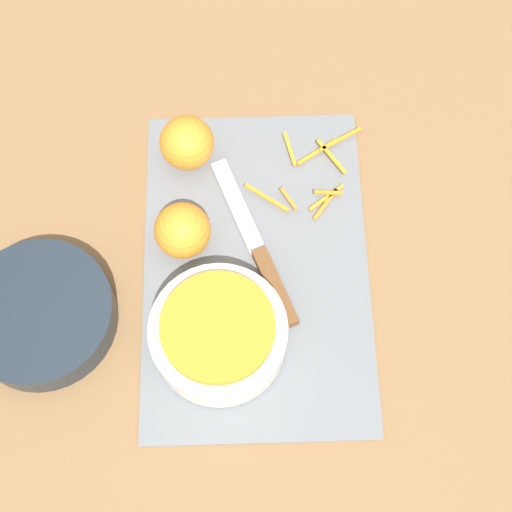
% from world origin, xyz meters
% --- Properties ---
extents(ground_plane, '(4.00, 4.00, 0.00)m').
position_xyz_m(ground_plane, '(0.00, 0.00, 0.00)').
color(ground_plane, olive).
extents(cutting_board, '(0.46, 0.30, 0.01)m').
position_xyz_m(cutting_board, '(0.00, 0.00, 0.00)').
color(cutting_board, slate).
rests_on(cutting_board, ground_plane).
extents(bowl_speckled, '(0.17, 0.17, 0.07)m').
position_xyz_m(bowl_speckled, '(-0.10, 0.05, 0.04)').
color(bowl_speckled, silver).
rests_on(bowl_speckled, cutting_board).
extents(bowl_dark, '(0.19, 0.19, 0.05)m').
position_xyz_m(bowl_dark, '(-0.07, 0.27, 0.02)').
color(bowl_dark, '#1E2833').
rests_on(bowl_dark, ground_plane).
extents(knife, '(0.25, 0.11, 0.02)m').
position_xyz_m(knife, '(-0.01, -0.01, 0.01)').
color(knife, brown).
rests_on(knife, cutting_board).
extents(orange_left, '(0.07, 0.07, 0.07)m').
position_xyz_m(orange_left, '(0.04, 0.09, 0.04)').
color(orange_left, orange).
rests_on(orange_left, cutting_board).
extents(orange_right, '(0.07, 0.07, 0.07)m').
position_xyz_m(orange_right, '(0.16, 0.09, 0.04)').
color(orange_right, orange).
rests_on(orange_right, cutting_board).
extents(peel_pile, '(0.14, 0.17, 0.01)m').
position_xyz_m(peel_pile, '(0.13, -0.08, 0.01)').
color(peel_pile, orange).
rests_on(peel_pile, cutting_board).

